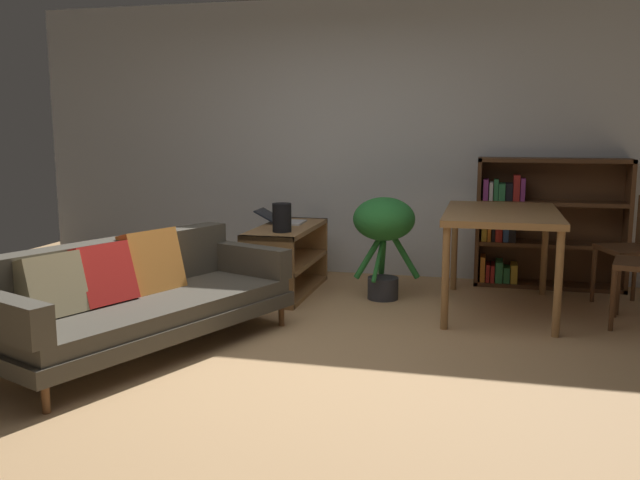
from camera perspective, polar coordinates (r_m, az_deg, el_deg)
The scene contains 10 objects.
ground_plane at distance 4.43m, azimuth -3.77°, elevation -9.86°, with size 8.16×8.16×0.00m, color tan.
back_wall_panel at distance 6.80m, azimuth 3.11°, elevation 8.51°, with size 6.80×0.10×2.70m, color silver.
fabric_couch at distance 4.65m, azimuth -15.37°, elevation -4.53°, with size 1.55×2.25×0.77m.
media_console at distance 6.06m, azimuth -2.83°, elevation -1.66°, with size 0.47×1.19×0.60m.
open_laptop at distance 6.21m, azimuth -3.15°, elevation 1.71°, with size 0.44×0.31×0.12m.
desk_speaker at distance 5.67m, azimuth -3.23°, elevation 1.90°, with size 0.16×0.16×0.24m.
potted_floor_plant at distance 5.78m, azimuth 5.40°, elevation 1.02°, with size 0.57×0.53×0.88m.
dining_table at distance 5.56m, azimuth 15.03°, elevation 1.55°, with size 0.88×1.36×0.81m.
dining_chair_far at distance 6.06m, azimuth 25.14°, elevation -0.32°, with size 0.51×0.55×0.91m.
bookshelf at distance 6.58m, azimuth 18.01°, elevation 1.28°, with size 1.33×0.31×1.19m.
Camera 1 is at (1.28, -3.98, 1.47)m, focal length 38.04 mm.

